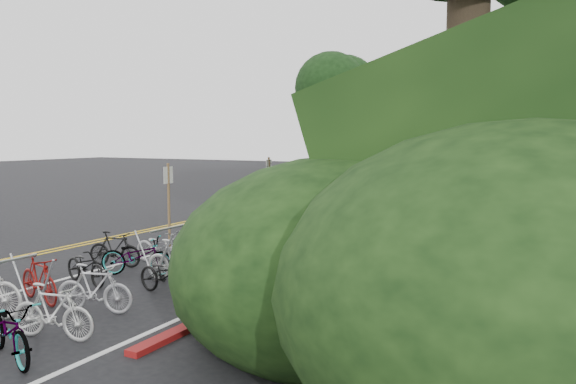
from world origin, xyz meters
name	(u,v)px	position (x,y,z in m)	size (l,w,h in m)	color
ground	(5,281)	(0.00, 0.00, 0.00)	(120.00, 120.00, 0.00)	black
road_markings	(258,223)	(0.63, 10.10, 0.00)	(7.47, 80.00, 0.01)	gold
red_curb	(403,225)	(5.70, 12.00, 0.05)	(0.25, 28.00, 0.10)	maroon
bike_racks_rest	(345,197)	(3.00, 13.00, 0.85)	(1.14, 23.00, 1.17)	#9DA0A5
signposts_rest	(303,179)	(0.60, 14.00, 1.43)	(0.08, 18.40, 2.50)	brown
bike_front	(115,249)	(1.10, 2.28, 0.45)	(1.49, 0.42, 0.90)	black
bike_valet	(132,266)	(2.91, 0.99, 0.47)	(3.48, 10.26, 1.10)	maroon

